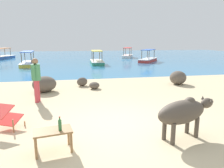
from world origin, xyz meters
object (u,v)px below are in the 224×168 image
object	(u,v)px
boat_white	(128,55)
person_standing	(36,77)
boat_yellow	(28,63)
cow	(183,112)
boat_green	(97,61)
low_bench_table	(53,134)
bottle	(60,125)
boat_blue	(3,56)
boat_red	(148,59)
deck_chair_near	(5,116)

from	to	relation	value
boat_white	person_standing	bearing A→B (deg)	-3.16
boat_yellow	boat_white	bearing A→B (deg)	-61.37
boat_yellow	boat_white	size ratio (longest dim) A/B	0.98
person_standing	boat_yellow	bearing A→B (deg)	111.64
cow	person_standing	xyz separation A→B (m)	(-3.77, 3.73, 0.31)
person_standing	boat_yellow	size ratio (longest dim) A/B	0.43
boat_green	boat_white	bearing A→B (deg)	146.35
person_standing	boat_white	distance (m)	21.17
low_bench_table	bottle	world-z (taller)	bottle
bottle	boat_green	size ratio (longest dim) A/B	0.08
cow	boat_blue	world-z (taller)	boat_blue
low_bench_table	boat_red	bearing A→B (deg)	54.38
deck_chair_near	boat_yellow	size ratio (longest dim) A/B	0.25
bottle	person_standing	xyz separation A→B (m)	(-1.01, 3.84, 0.36)
low_bench_table	boat_blue	world-z (taller)	boat_blue
cow	bottle	world-z (taller)	cow
cow	person_standing	distance (m)	5.31
cow	boat_red	world-z (taller)	boat_red
deck_chair_near	boat_red	size ratio (longest dim) A/B	0.25
boat_white	boat_red	world-z (taller)	same
person_standing	boat_green	xyz separation A→B (m)	(3.69, 12.43, -0.70)
cow	boat_white	world-z (taller)	boat_white
bottle	boat_red	xyz separation A→B (m)	(8.33, 17.46, -0.34)
bottle	deck_chair_near	world-z (taller)	bottle
deck_chair_near	boat_blue	xyz separation A→B (m)	(-6.67, 22.89, -0.13)
bottle	boat_blue	bearing A→B (deg)	108.46
cow	boat_blue	distance (m)	26.45
cow	deck_chair_near	bearing A→B (deg)	145.75
low_bench_table	deck_chair_near	size ratio (longest dim) A/B	0.89
low_bench_table	person_standing	bearing A→B (deg)	93.12
cow	low_bench_table	size ratio (longest dim) A/B	2.10
bottle	deck_chair_near	size ratio (longest dim) A/B	0.32
low_bench_table	boat_yellow	bearing A→B (deg)	92.48
boat_blue	boat_red	bearing A→B (deg)	-94.73
bottle	boat_white	bearing A→B (deg)	71.87
boat_white	boat_blue	size ratio (longest dim) A/B	1.00
boat_green	deck_chair_near	bearing A→B (deg)	-13.52
low_bench_table	boat_white	bearing A→B (deg)	61.86
person_standing	cow	bearing A→B (deg)	-34.97
boat_green	boat_red	bearing A→B (deg)	103.62
cow	boat_green	xyz separation A→B (m)	(-0.08, 16.16, -0.39)
person_standing	boat_green	world-z (taller)	person_standing
bottle	deck_chair_near	distance (m)	1.96
deck_chair_near	boat_white	distance (m)	23.61
boat_red	boat_blue	bearing A→B (deg)	-76.77
boat_blue	person_standing	bearing A→B (deg)	-143.18
deck_chair_near	boat_white	bearing A→B (deg)	4.57
cow	person_standing	bearing A→B (deg)	117.43
boat_white	boat_red	xyz separation A→B (m)	(0.75, -5.71, 0.00)
boat_yellow	boat_blue	xyz separation A→B (m)	(-4.52, 8.27, 0.00)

